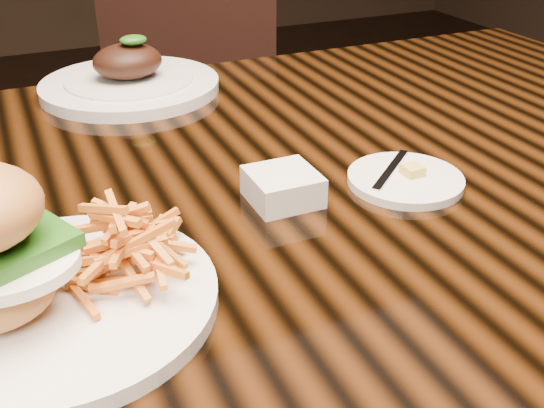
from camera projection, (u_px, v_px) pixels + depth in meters
name	position (u px, v px, depth m)	size (l,w,h in m)	color
dining_table	(226.00, 237.00, 0.78)	(1.60, 0.90, 0.75)	black
burger_plate	(49.00, 262.00, 0.51)	(0.26, 0.26, 0.18)	silver
side_saucer	(405.00, 179.00, 0.74)	(0.13, 0.13, 0.02)	silver
ramekin	(283.00, 187.00, 0.69)	(0.07, 0.07, 0.03)	silver
far_dish	(130.00, 81.00, 1.01)	(0.28, 0.28, 0.09)	silver
chair_far	(188.00, 96.00, 1.63)	(0.60, 0.61, 0.95)	black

